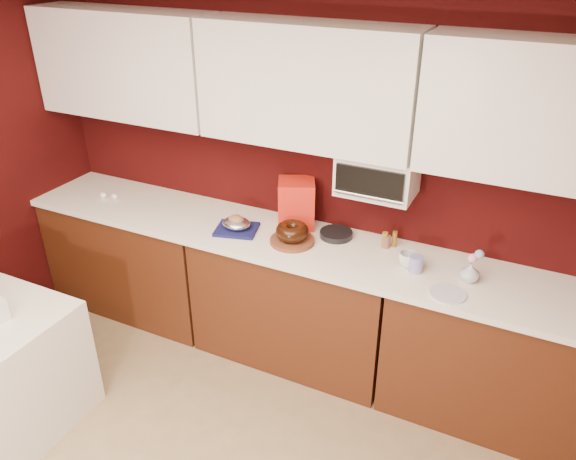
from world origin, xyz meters
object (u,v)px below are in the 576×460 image
(toaster_oven, at_px, (378,174))
(coffee_mug, at_px, (408,258))
(pandoro_box, at_px, (296,203))
(flower_vase, at_px, (470,271))
(bundt_cake, at_px, (292,231))
(blue_jar, at_px, (416,264))
(foil_ham_nest, at_px, (236,223))

(toaster_oven, relative_size, coffee_mug, 4.22)
(pandoro_box, height_order, flower_vase, pandoro_box)
(toaster_oven, xyz_separation_m, bundt_cake, (-0.46, -0.20, -0.39))
(blue_jar, bearing_deg, pandoro_box, 165.55)
(coffee_mug, relative_size, blue_jar, 1.09)
(foil_ham_nest, xyz_separation_m, pandoro_box, (0.32, 0.24, 0.10))
(blue_jar, bearing_deg, foil_ham_nest, -178.95)
(flower_vase, bearing_deg, blue_jar, -174.16)
(bundt_cake, distance_m, foil_ham_nest, 0.40)
(coffee_mug, xyz_separation_m, blue_jar, (0.06, -0.03, -0.00))
(pandoro_box, xyz_separation_m, coffee_mug, (0.81, -0.19, -0.11))
(bundt_cake, relative_size, coffee_mug, 1.96)
(coffee_mug, bearing_deg, blue_jar, -30.72)
(toaster_oven, distance_m, bundt_cake, 0.64)
(coffee_mug, bearing_deg, flower_vase, -0.73)
(pandoro_box, distance_m, flower_vase, 1.18)
(pandoro_box, distance_m, blue_jar, 0.90)
(foil_ham_nest, relative_size, coffee_mug, 1.77)
(foil_ham_nest, bearing_deg, toaster_oven, 14.33)
(bundt_cake, bearing_deg, coffee_mug, 3.11)
(pandoro_box, bearing_deg, blue_jar, -39.41)
(toaster_oven, xyz_separation_m, pandoro_box, (-0.54, 0.03, -0.32))
(foil_ham_nest, bearing_deg, blue_jar, 1.05)
(toaster_oven, height_order, foil_ham_nest, toaster_oven)
(pandoro_box, height_order, coffee_mug, pandoro_box)
(toaster_oven, height_order, coffee_mug, toaster_oven)
(coffee_mug, relative_size, flower_vase, 0.82)
(toaster_oven, bearing_deg, flower_vase, -15.04)
(pandoro_box, height_order, blue_jar, pandoro_box)
(pandoro_box, bearing_deg, coffee_mug, -38.09)
(toaster_oven, height_order, bundt_cake, toaster_oven)
(pandoro_box, bearing_deg, bundt_cake, -95.95)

